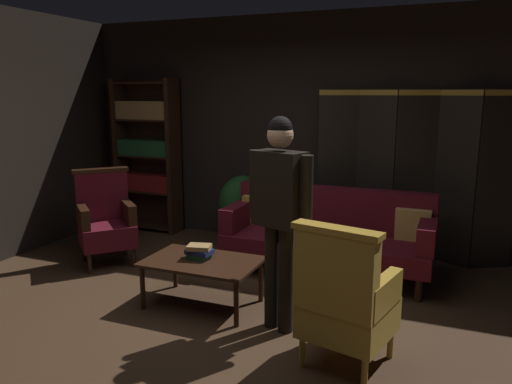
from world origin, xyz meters
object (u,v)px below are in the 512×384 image
object	(u,v)px
bookshelf	(148,152)
book_green_cloth	(199,256)
folding_screen	(414,174)
book_navy_cloth	(199,252)
velvet_couch	(328,231)
standing_figure	(280,205)
armchair_gilt_accent	(345,300)
potted_plant	(243,206)
book_tan_leather	(199,247)
coffee_table	(202,265)
armchair_wing_left	(105,220)

from	to	relation	value
bookshelf	book_green_cloth	bearing A→B (deg)	-46.58
folding_screen	book_navy_cloth	distance (m)	2.61
velvet_couch	standing_figure	bearing A→B (deg)	-92.29
armchair_gilt_accent	book_navy_cloth	xyz separation A→B (m)	(-1.43, 0.56, -0.01)
velvet_couch	potted_plant	size ratio (longest dim) A/B	2.37
book_navy_cloth	potted_plant	bearing A→B (deg)	100.09
book_green_cloth	book_navy_cloth	size ratio (longest dim) A/B	0.82
velvet_couch	book_tan_leather	xyz separation A→B (m)	(-0.88, -1.18, 0.07)
bookshelf	coffee_table	size ratio (longest dim) A/B	2.05
potted_plant	folding_screen	bearing A→B (deg)	9.83
potted_plant	coffee_table	bearing A→B (deg)	-78.59
bookshelf	book_green_cloth	xyz separation A→B (m)	(1.82, -1.92, -0.64)
coffee_table	book_navy_cloth	distance (m)	0.12
bookshelf	armchair_wing_left	xyz separation A→B (m)	(0.33, -1.35, -0.59)
armchair_gilt_accent	book_navy_cloth	size ratio (longest dim) A/B	4.62
armchair_wing_left	book_green_cloth	size ratio (longest dim) A/B	5.62
folding_screen	potted_plant	world-z (taller)	folding_screen
folding_screen	book_navy_cloth	world-z (taller)	folding_screen
folding_screen	standing_figure	bearing A→B (deg)	-110.34
velvet_couch	book_tan_leather	bearing A→B (deg)	-126.58
standing_figure	folding_screen	bearing A→B (deg)	69.66
armchair_gilt_accent	book_green_cloth	world-z (taller)	armchair_gilt_accent
book_green_cloth	book_tan_leather	world-z (taller)	book_tan_leather
bookshelf	book_tan_leather	world-z (taller)	bookshelf
coffee_table	standing_figure	world-z (taller)	standing_figure
armchair_gilt_accent	book_tan_leather	bearing A→B (deg)	158.46
armchair_wing_left	standing_figure	distance (m)	2.50
coffee_table	potted_plant	world-z (taller)	potted_plant
potted_plant	velvet_couch	bearing A→B (deg)	-21.57
armchair_gilt_accent	book_tan_leather	xyz separation A→B (m)	(-1.43, 0.56, 0.03)
book_navy_cloth	velvet_couch	bearing A→B (deg)	53.42
bookshelf	book_tan_leather	xyz separation A→B (m)	(1.82, -1.92, -0.56)
book_tan_leather	armchair_gilt_accent	bearing A→B (deg)	-21.54
potted_plant	book_tan_leather	xyz separation A→B (m)	(0.29, -1.65, 0.01)
armchair_wing_left	standing_figure	xyz separation A→B (m)	(2.31, -0.78, 0.54)
folding_screen	coffee_table	bearing A→B (deg)	-128.22
bookshelf	standing_figure	world-z (taller)	bookshelf
bookshelf	armchair_gilt_accent	bearing A→B (deg)	-37.45
bookshelf	book_navy_cloth	size ratio (longest dim) A/B	9.11
velvet_couch	bookshelf	bearing A→B (deg)	164.66
armchair_gilt_accent	potted_plant	world-z (taller)	armchair_gilt_accent
potted_plant	book_green_cloth	distance (m)	1.67
coffee_table	potted_plant	size ratio (longest dim) A/B	1.12
velvet_couch	standing_figure	xyz separation A→B (m)	(-0.06, -1.39, 0.57)
folding_screen	coffee_table	distance (m)	2.64
standing_figure	potted_plant	world-z (taller)	standing_figure
bookshelf	book_green_cloth	distance (m)	2.73
bookshelf	armchair_wing_left	size ratio (longest dim) A/B	1.97
armchair_wing_left	coffee_table	bearing A→B (deg)	-21.65
armchair_wing_left	book_navy_cloth	size ratio (longest dim) A/B	4.62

